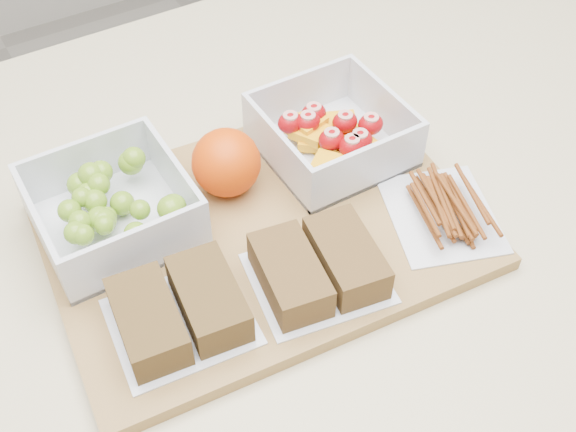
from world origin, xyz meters
name	(u,v)px	position (x,y,z in m)	size (l,w,h in m)	color
cutting_board	(262,232)	(-0.02, 0.01, 0.91)	(0.42, 0.30, 0.02)	olive
grape_container	(112,207)	(-0.15, 0.09, 0.94)	(0.15, 0.15, 0.06)	silver
fruit_container	(332,135)	(0.10, 0.07, 0.94)	(0.14, 0.14, 0.06)	silver
orange	(226,163)	(-0.02, 0.08, 0.95)	(0.07, 0.07, 0.07)	#E04305
sandwich_bag_left	(179,311)	(-0.14, -0.05, 0.93)	(0.13, 0.12, 0.04)	silver
sandwich_bag_center	(318,267)	(-0.01, -0.08, 0.93)	(0.14, 0.13, 0.04)	silver
pretzel_bag	(443,206)	(0.15, -0.07, 0.93)	(0.14, 0.15, 0.03)	silver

